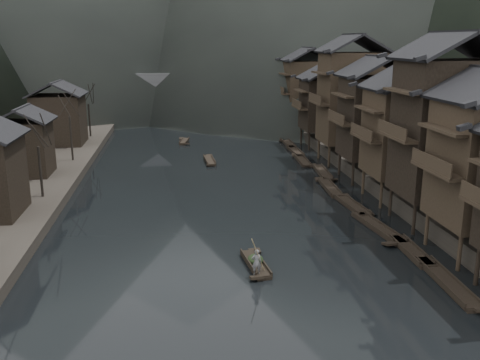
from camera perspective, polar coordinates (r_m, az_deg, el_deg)
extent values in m
plane|color=black|center=(38.17, 0.35, -8.62)|extent=(300.00, 300.00, 0.00)
cube|color=#2D2823|center=(85.75, 20.60, 4.22)|extent=(40.00, 200.00, 1.80)
cylinder|color=black|center=(37.30, 24.00, -8.38)|extent=(0.30, 0.30, 2.90)
cylinder|color=#31271B|center=(39.04, 22.37, -7.18)|extent=(0.30, 0.30, 2.90)
cylinder|color=#31271B|center=(42.99, 19.30, -4.90)|extent=(0.30, 0.30, 2.90)
cylinder|color=#31271B|center=(44.26, 22.51, -4.65)|extent=(0.30, 0.30, 2.90)
cube|color=#31271B|center=(39.14, 20.27, 0.98)|extent=(1.20, 5.70, 0.25)
cylinder|color=black|center=(44.86, 18.08, -3.98)|extent=(0.30, 0.30, 2.90)
cylinder|color=black|center=(49.03, 15.75, -2.23)|extent=(0.30, 0.30, 2.90)
cylinder|color=black|center=(46.08, 21.19, -3.77)|extent=(0.30, 0.30, 2.90)
cylinder|color=black|center=(50.14, 18.66, -2.08)|extent=(0.30, 0.30, 2.90)
cube|color=black|center=(46.76, 20.98, 5.12)|extent=(7.00, 6.00, 11.02)
cube|color=#31271B|center=(45.12, 16.40, 4.47)|extent=(1.20, 5.70, 0.25)
cylinder|color=#31271B|center=(50.98, 14.82, -1.52)|extent=(0.30, 0.30, 2.90)
cylinder|color=#31271B|center=(55.29, 13.01, -0.15)|extent=(0.30, 0.30, 2.90)
cylinder|color=#31271B|center=(52.05, 17.63, -1.39)|extent=(0.30, 0.30, 2.90)
cylinder|color=#31271B|center=(56.28, 15.64, -0.06)|extent=(0.30, 0.30, 2.90)
cube|color=#31271B|center=(53.18, 17.37, 4.86)|extent=(7.00, 6.00, 8.07)
cube|color=#31271B|center=(51.74, 13.28, 4.43)|extent=(1.20, 5.70, 0.25)
cylinder|color=black|center=(58.21, 11.95, 0.65)|extent=(0.30, 0.30, 2.90)
cylinder|color=black|center=(62.64, 10.56, 1.71)|extent=(0.30, 0.30, 2.90)
cylinder|color=black|center=(59.15, 14.48, 0.73)|extent=(0.30, 0.30, 2.90)
cylinder|color=black|center=(63.51, 12.93, 1.77)|extent=(0.30, 0.30, 2.90)
cube|color=black|center=(60.43, 14.31, 6.50)|extent=(7.00, 6.00, 8.71)
cube|color=#31271B|center=(59.16, 10.65, 6.10)|extent=(1.20, 5.70, 0.25)
cylinder|color=#31271B|center=(66.56, 9.49, 2.53)|extent=(0.30, 0.30, 2.90)
cylinder|color=#31271B|center=(71.07, 8.41, 3.34)|extent=(0.30, 0.30, 2.90)
cylinder|color=#31271B|center=(67.38, 11.73, 2.57)|extent=(0.30, 0.30, 2.90)
cylinder|color=#31271B|center=(71.85, 10.53, 3.37)|extent=(0.30, 0.30, 2.90)
cube|color=#31271B|center=(68.69, 11.67, 8.57)|extent=(7.00, 6.00, 11.06)
cube|color=#31271B|center=(67.59, 8.40, 8.15)|extent=(1.20, 5.70, 0.25)
cylinder|color=black|center=(76.01, 7.38, 4.11)|extent=(0.30, 0.30, 2.90)
cylinder|color=black|center=(80.59, 6.54, 4.74)|extent=(0.30, 0.30, 2.90)
cylinder|color=black|center=(76.73, 9.38, 4.14)|extent=(0.30, 0.30, 2.90)
cylinder|color=black|center=(81.27, 8.44, 4.76)|extent=(0.30, 0.30, 2.90)
cube|color=black|center=(78.39, 9.28, 7.96)|extent=(7.00, 6.00, 7.11)
cube|color=#31271B|center=(77.41, 6.40, 7.71)|extent=(1.20, 5.70, 0.25)
cylinder|color=#31271B|center=(87.51, 5.45, 5.56)|extent=(0.30, 0.30, 2.90)
cylinder|color=#31271B|center=(92.14, 4.81, 6.03)|extent=(0.30, 0.30, 2.90)
cylinder|color=#31271B|center=(88.14, 7.20, 5.58)|extent=(0.30, 0.30, 2.90)
cylinder|color=#31271B|center=(92.74, 6.48, 6.05)|extent=(0.30, 0.30, 2.90)
cube|color=#31271B|center=(89.81, 7.17, 9.54)|extent=(7.00, 6.00, 9.21)
cube|color=#31271B|center=(88.96, 4.63, 9.26)|extent=(1.20, 5.70, 0.25)
cube|color=black|center=(61.88, -21.90, 3.39)|extent=(5.00, 5.00, 5.80)
cube|color=black|center=(79.11, -18.72, 6.30)|extent=(6.50, 6.50, 6.80)
cylinder|color=black|center=(52.67, -20.55, 1.09)|extent=(0.24, 0.24, 4.74)
cylinder|color=black|center=(67.75, -17.59, 4.46)|extent=(0.24, 0.24, 5.33)
cylinder|color=black|center=(84.23, -15.57, 6.34)|extent=(0.24, 0.24, 4.87)
cube|color=black|center=(37.19, 21.13, -10.08)|extent=(1.39, 7.73, 0.30)
cube|color=black|center=(37.12, 21.16, -9.83)|extent=(1.44, 7.58, 0.10)
cube|color=black|center=(40.07, 18.52, -7.81)|extent=(0.97, 0.97, 0.37)
cube|color=black|center=(34.34, 24.26, -12.27)|extent=(0.97, 0.97, 0.37)
cube|color=black|center=(41.40, 17.76, -7.22)|extent=(1.23, 5.96, 0.30)
cube|color=black|center=(41.33, 17.78, -6.99)|extent=(1.28, 5.84, 0.10)
cube|color=black|center=(43.74, 16.16, -5.71)|extent=(0.95, 0.75, 0.32)
cube|color=black|center=(39.01, 19.59, -8.53)|extent=(0.95, 0.75, 0.32)
cube|color=black|center=(45.54, 14.48, -4.97)|extent=(2.05, 7.76, 0.30)
cube|color=black|center=(45.48, 14.50, -4.75)|extent=(2.08, 7.61, 0.10)
cube|color=black|center=(48.88, 13.45, -3.37)|extent=(1.04, 1.05, 0.37)
cube|color=black|center=(42.15, 15.70, -6.46)|extent=(1.04, 1.05, 0.37)
cube|color=black|center=(50.83, 11.89, -2.74)|extent=(1.61, 6.39, 0.30)
cube|color=black|center=(50.78, 11.90, -2.55)|extent=(1.65, 6.27, 0.10)
cube|color=black|center=(53.61, 11.12, -1.63)|extent=(1.00, 0.85, 0.33)
cube|color=black|center=(48.00, 12.76, -3.66)|extent=(1.00, 0.85, 0.33)
cube|color=black|center=(56.63, 9.54, -0.82)|extent=(1.47, 6.87, 0.30)
cube|color=black|center=(56.58, 9.54, -0.65)|extent=(1.52, 6.74, 0.10)
cube|color=black|center=(59.57, 8.50, 0.13)|extent=(0.98, 0.89, 0.35)
cube|color=black|center=(53.64, 10.70, -1.60)|extent=(0.98, 0.89, 0.35)
cube|color=black|center=(62.99, 8.78, 0.79)|extent=(1.62, 7.19, 0.30)
cube|color=black|center=(62.95, 8.79, 0.95)|extent=(1.67, 7.06, 0.10)
cube|color=black|center=(66.09, 7.78, 1.61)|extent=(1.00, 0.94, 0.35)
cube|color=black|center=(59.85, 9.89, 0.14)|extent=(1.00, 0.94, 0.35)
cube|color=black|center=(68.93, 6.63, 2.07)|extent=(1.41, 6.40, 0.30)
cube|color=black|center=(68.89, 6.63, 2.22)|extent=(1.46, 6.28, 0.10)
cube|color=black|center=(71.76, 5.95, 2.71)|extent=(0.97, 0.83, 0.33)
cube|color=black|center=(66.05, 7.37, 1.61)|extent=(0.97, 0.83, 0.33)
cube|color=black|center=(74.57, 5.89, 3.05)|extent=(1.14, 7.39, 0.30)
cube|color=black|center=(74.53, 5.90, 3.19)|extent=(1.20, 7.24, 0.10)
cube|color=black|center=(77.94, 5.34, 3.68)|extent=(0.94, 0.91, 0.36)
cube|color=black|center=(71.16, 6.51, 2.59)|extent=(0.94, 0.91, 0.36)
cube|color=black|center=(79.93, 5.19, 3.86)|extent=(1.17, 6.55, 0.30)
cube|color=black|center=(79.90, 5.19, 3.98)|extent=(1.22, 6.42, 0.10)
cube|color=black|center=(82.92, 4.71, 4.36)|extent=(0.94, 0.82, 0.34)
cube|color=black|center=(76.90, 5.70, 3.52)|extent=(0.94, 0.82, 0.34)
cube|color=black|center=(85.29, 4.22, 4.56)|extent=(1.47, 6.61, 0.30)
cube|color=black|center=(85.26, 4.22, 4.68)|extent=(1.52, 6.48, 0.10)
cube|color=black|center=(88.34, 3.94, 5.01)|extent=(0.98, 0.86, 0.34)
cube|color=black|center=(82.20, 4.52, 4.27)|extent=(0.98, 0.86, 0.34)
cube|color=black|center=(92.52, 3.12, 5.38)|extent=(1.37, 6.22, 0.30)
cube|color=black|center=(92.49, 3.13, 5.49)|extent=(1.42, 6.10, 0.10)
cube|color=black|center=(95.40, 2.89, 5.75)|extent=(0.97, 0.80, 0.33)
cube|color=black|center=(89.60, 3.37, 5.16)|extent=(0.97, 0.80, 0.33)
cube|color=black|center=(98.12, 2.95, 5.92)|extent=(1.30, 7.00, 0.30)
cube|color=black|center=(98.10, 2.96, 6.02)|extent=(1.35, 6.87, 0.10)
cube|color=black|center=(101.35, 2.57, 6.28)|extent=(0.96, 0.88, 0.35)
cube|color=black|center=(94.87, 3.36, 5.69)|extent=(0.96, 0.88, 0.35)
cube|color=black|center=(68.58, -3.27, 2.08)|extent=(1.27, 5.54, 0.30)
cube|color=black|center=(68.54, -3.27, 2.23)|extent=(1.31, 5.43, 0.10)
cube|color=black|center=(71.13, -3.31, 2.65)|extent=(0.88, 0.72, 0.31)
cube|color=black|center=(65.98, -3.23, 1.70)|extent=(0.88, 0.72, 0.31)
cube|color=black|center=(81.99, -5.96, 4.11)|extent=(1.68, 4.67, 0.30)
cube|color=black|center=(81.96, -5.97, 4.24)|extent=(1.71, 4.58, 0.10)
cube|color=black|center=(84.10, -6.22, 4.47)|extent=(0.93, 0.70, 0.29)
cube|color=black|center=(79.84, -5.69, 3.94)|extent=(0.93, 0.70, 0.29)
cube|color=#4C4C4F|center=(107.15, -4.66, 10.43)|extent=(40.00, 6.00, 1.60)
cube|color=#4C4C4F|center=(104.37, -4.61, 11.03)|extent=(40.00, 0.50, 1.00)
cube|color=#4C4C4F|center=(109.75, -4.73, 11.20)|extent=(40.00, 0.50, 1.00)
cube|color=#4C4C4F|center=(107.84, -12.14, 8.04)|extent=(3.20, 6.00, 6.40)
cube|color=#4C4C4F|center=(107.42, -7.04, 8.23)|extent=(3.20, 6.00, 6.40)
cube|color=#4C4C4F|center=(107.80, -2.20, 8.35)|extent=(3.20, 6.00, 6.40)
cube|color=#4C4C4F|center=(109.01, 2.84, 8.42)|extent=(3.20, 6.00, 6.40)
cube|color=black|center=(37.24, 1.67, -8.99)|extent=(1.54, 4.73, 0.30)
cube|color=black|center=(37.17, 1.67, -8.74)|extent=(1.58, 4.64, 0.10)
cube|color=black|center=(39.24, 1.56, -7.50)|extent=(0.92, 0.68, 0.29)
cube|color=black|center=(35.16, 1.79, -10.24)|extent=(0.92, 0.68, 0.29)
ellipsoid|color=black|center=(37.21, 1.66, -7.98)|extent=(1.11, 1.45, 0.67)
imported|color=slate|center=(35.16, 1.78, -8.40)|extent=(0.65, 0.43, 1.77)
cylinder|color=#8C7A51|center=(34.26, 2.14, -4.43)|extent=(1.32, 1.36, 3.37)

